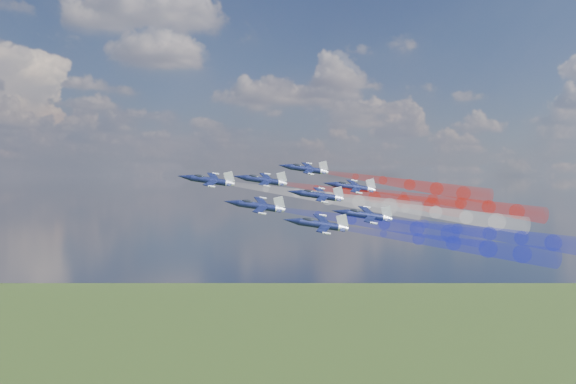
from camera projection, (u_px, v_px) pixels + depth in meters
name	position (u px, v px, depth m)	size (l,w,h in m)	color
jet_lead	(209.00, 180.00, 137.58)	(9.93, 12.41, 3.31)	black
trail_lead	(328.00, 198.00, 139.22)	(4.14, 40.13, 4.14)	white
jet_inner_left	(257.00, 206.00, 128.35)	(9.93, 12.41, 3.31)	black
trail_inner_left	(384.00, 224.00, 130.00)	(4.14, 40.13, 4.14)	#1921D7
jet_inner_right	(262.00, 180.00, 145.99)	(9.93, 12.41, 3.31)	black
trail_inner_right	(374.00, 197.00, 147.63)	(4.14, 40.13, 4.14)	red
jet_outer_left	(319.00, 225.00, 120.24)	(9.93, 12.41, 3.31)	black
trail_outer_left	(454.00, 244.00, 121.89)	(4.14, 40.13, 4.14)	#1921D7
jet_center_third	(318.00, 195.00, 137.76)	(9.93, 12.41, 3.31)	black
trail_center_third	(436.00, 213.00, 139.40)	(4.14, 40.13, 4.14)	white
jet_outer_right	(305.00, 169.00, 155.93)	(9.93, 12.41, 3.31)	black
trail_outer_right	(410.00, 185.00, 157.58)	(4.14, 40.13, 4.14)	red
jet_rear_left	(365.00, 215.00, 129.63)	(9.93, 12.41, 3.31)	black
trail_rear_left	(489.00, 233.00, 131.27)	(4.14, 40.13, 4.14)	#1921D7
jet_rear_right	(352.00, 187.00, 148.42)	(9.93, 12.41, 3.31)	black
trail_rear_right	(461.00, 203.00, 150.07)	(4.14, 40.13, 4.14)	red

